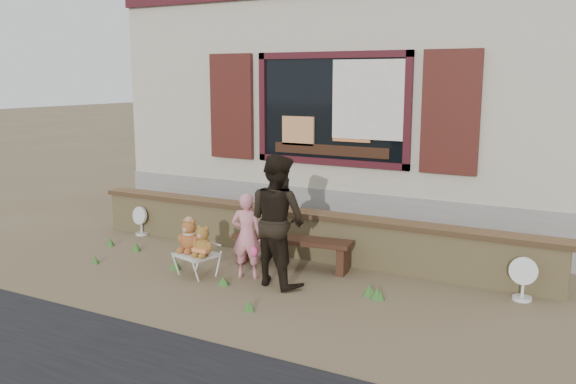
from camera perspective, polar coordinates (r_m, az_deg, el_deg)
The scene contains 12 objects.
ground at distance 7.96m, azimuth -2.10°, elevation -7.80°, with size 80.00×80.00×0.00m, color brown.
shopfront at distance 11.64m, azimuth 9.35°, elevation 7.98°, with size 8.04×5.13×4.00m.
brick_wall at distance 8.70m, azimuth 1.27°, elevation -3.84°, with size 7.10×0.36×0.67m.
bench at distance 8.19m, azimuth 0.37°, elevation -5.03°, with size 1.66×0.55×0.42m.
folding_chair at distance 7.97m, azimuth -8.53°, elevation -5.89°, with size 0.57×0.53×0.29m.
teddy_bear_left at distance 8.01m, azimuth -9.20°, elevation -3.97°, with size 0.33×0.28×0.45m, color brown, non-canonical shape.
teddy_bear_right at distance 7.80m, azimuth -7.94°, elevation -4.50°, with size 0.29×0.25×0.40m, color brown, non-canonical shape.
child at distance 7.74m, azimuth -3.87°, elevation -4.09°, with size 0.40×0.26×1.10m, color pink.
adult at distance 7.42m, azimuth -1.00°, elevation -2.64°, with size 0.79×0.62×1.62m, color black.
fan_left at distance 10.15m, azimuth -13.57°, elevation -2.62°, with size 0.30×0.20×0.47m.
fan_right at distance 7.53m, azimuth 21.16°, elevation -7.55°, with size 0.32×0.22×0.52m.
grass_tufts at distance 7.87m, azimuth -4.95°, elevation -7.56°, with size 4.52×1.32×0.15m.
Camera 1 is at (3.88, -6.47, 2.53)m, focal length 38.00 mm.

